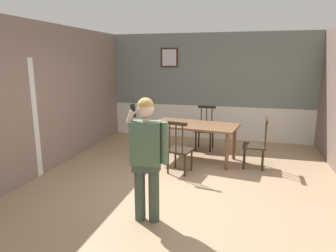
# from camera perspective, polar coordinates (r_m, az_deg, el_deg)

# --- Properties ---
(ground_plane) EXTENTS (7.50, 7.50, 0.00)m
(ground_plane) POSITION_cam_1_polar(r_m,az_deg,el_deg) (5.04, 2.60, -11.77)
(ground_plane) COLOR #9E7F60
(room_back_partition) EXTENTS (5.35, 0.17, 2.73)m
(room_back_partition) POSITION_cam_1_polar(r_m,az_deg,el_deg) (8.00, 7.87, 6.98)
(room_back_partition) COLOR slate
(room_back_partition) RESTS_ON ground_plane
(room_left_partition) EXTENTS (0.13, 6.82, 2.73)m
(room_left_partition) POSITION_cam_1_polar(r_m,az_deg,el_deg) (5.82, -24.06, 4.45)
(room_left_partition) COLOR gray
(room_left_partition) RESTS_ON ground_plane
(dining_table) EXTENTS (1.87, 1.15, 0.76)m
(dining_table) POSITION_cam_1_polar(r_m,az_deg,el_deg) (6.27, 4.93, -0.42)
(dining_table) COLOR brown
(dining_table) RESTS_ON ground_plane
(chair_near_window) EXTENTS (0.44, 0.44, 1.01)m
(chair_near_window) POSITION_cam_1_polar(r_m,az_deg,el_deg) (7.09, 7.02, -0.54)
(chair_near_window) COLOR black
(chair_near_window) RESTS_ON ground_plane
(chair_by_doorway) EXTENTS (0.49, 0.49, 1.00)m
(chair_by_doorway) POSITION_cam_1_polar(r_m,az_deg,el_deg) (5.55, 2.12, -4.32)
(chair_by_doorway) COLOR #2D2319
(chair_by_doorway) RESTS_ON ground_plane
(chair_at_table_head) EXTENTS (0.45, 0.45, 0.98)m
(chair_at_table_head) POSITION_cam_1_polar(r_m,az_deg,el_deg) (6.06, 16.38, -3.39)
(chair_at_table_head) COLOR #2D2319
(chair_at_table_head) RESTS_ON ground_plane
(person_figure) EXTENTS (0.53, 0.23, 1.62)m
(person_figure) POSITION_cam_1_polar(r_m,az_deg,el_deg) (3.79, -4.04, -5.21)
(person_figure) COLOR #3A493A
(person_figure) RESTS_ON ground_plane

